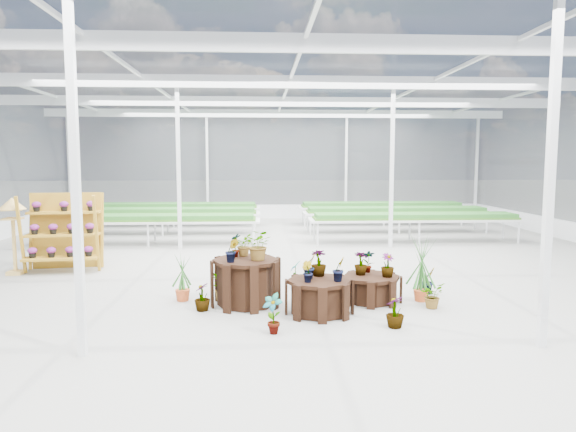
{
  "coord_description": "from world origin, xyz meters",
  "views": [
    {
      "loc": [
        -0.73,
        -10.43,
        2.45
      ],
      "look_at": [
        -0.14,
        0.49,
        1.3
      ],
      "focal_mm": 32.0,
      "sensor_mm": 36.0,
      "label": 1
    }
  ],
  "objects": [
    {
      "name": "ground_plane",
      "position": [
        0.0,
        0.0,
        0.0
      ],
      "size": [
        24.0,
        24.0,
        0.0
      ],
      "primitive_type": "plane",
      "color": "gray",
      "rests_on": "ground"
    },
    {
      "name": "greenhouse_shell",
      "position": [
        0.0,
        0.0,
        2.25
      ],
      "size": [
        18.0,
        24.0,
        4.5
      ],
      "primitive_type": null,
      "color": "white",
      "rests_on": "ground"
    },
    {
      "name": "steel_frame",
      "position": [
        0.0,
        0.0,
        2.25
      ],
      "size": [
        18.0,
        24.0,
        4.5
      ],
      "primitive_type": null,
      "color": "silver",
      "rests_on": "ground"
    },
    {
      "name": "nursery_benches",
      "position": [
        0.0,
        7.2,
        0.42
      ],
      "size": [
        16.0,
        7.0,
        0.84
      ],
      "primitive_type": null,
      "color": "silver",
      "rests_on": "ground"
    },
    {
      "name": "plinth_tall",
      "position": [
        -0.99,
        -1.76,
        0.4
      ],
      "size": [
        1.43,
        1.43,
        0.8
      ],
      "primitive_type": "cylinder",
      "rotation": [
        0.0,
        0.0,
        0.26
      ],
      "color": "black",
      "rests_on": "ground"
    },
    {
      "name": "plinth_mid",
      "position": [
        0.21,
        -2.36,
        0.28
      ],
      "size": [
        1.1,
        1.1,
        0.57
      ],
      "primitive_type": "cylinder",
      "rotation": [
        0.0,
        0.0,
        -0.02
      ],
      "color": "black",
      "rests_on": "ground"
    },
    {
      "name": "plinth_low",
      "position": [
        1.21,
        -1.66,
        0.23
      ],
      "size": [
        1.23,
        1.23,
        0.46
      ],
      "primitive_type": "cylinder",
      "rotation": [
        0.0,
        0.0,
        -0.22
      ],
      "color": "black",
      "rests_on": "ground"
    },
    {
      "name": "shelf_rack",
      "position": [
        -5.17,
        1.25,
        0.88
      ],
      "size": [
        1.75,
        1.06,
        1.75
      ],
      "primitive_type": null,
      "rotation": [
        0.0,
        0.0,
        0.12
      ],
      "color": "#9F721B",
      "rests_on": "ground"
    },
    {
      "name": "bird_table",
      "position": [
        -6.11,
        0.92,
        0.85
      ],
      "size": [
        0.53,
        0.53,
        1.69
      ],
      "primitive_type": null,
      "rotation": [
        0.0,
        0.0,
        -0.42
      ],
      "color": "tan",
      "rests_on": "ground"
    },
    {
      "name": "nursery_plants",
      "position": [
        0.05,
        -1.75,
        0.56
      ],
      "size": [
        4.89,
        3.04,
        1.33
      ],
      "color": "#286324",
      "rests_on": "ground"
    }
  ]
}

